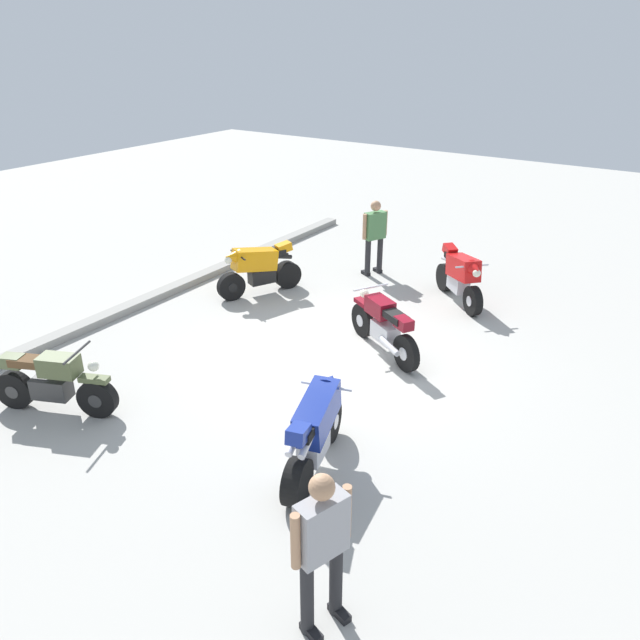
# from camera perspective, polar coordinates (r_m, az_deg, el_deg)

# --- Properties ---
(ground_plane) EXTENTS (40.00, 40.00, 0.00)m
(ground_plane) POSITION_cam_1_polar(r_m,az_deg,el_deg) (10.81, 1.40, -3.56)
(ground_plane) COLOR #ADAAA3
(curb_edge) EXTENTS (14.00, 0.30, 0.15)m
(curb_edge) POSITION_cam_1_polar(r_m,az_deg,el_deg) (13.56, -15.20, 2.07)
(curb_edge) COLOR gray
(curb_edge) RESTS_ON ground
(motorcycle_maroon_cruiser) EXTENTS (1.14, 1.88, 1.09)m
(motorcycle_maroon_cruiser) POSITION_cam_1_polar(r_m,az_deg,el_deg) (10.83, 5.93, -0.54)
(motorcycle_maroon_cruiser) COLOR black
(motorcycle_maroon_cruiser) RESTS_ON ground
(motorcycle_blue_sportbike) EXTENTS (1.93, 0.85, 1.14)m
(motorcycle_blue_sportbike) POSITION_cam_1_polar(r_m,az_deg,el_deg) (7.96, -0.45, -10.13)
(motorcycle_blue_sportbike) COLOR black
(motorcycle_blue_sportbike) RESTS_ON ground
(motorcycle_orange_sportbike) EXTENTS (1.85, 1.04, 1.14)m
(motorcycle_orange_sportbike) POSITION_cam_1_polar(r_m,az_deg,el_deg) (13.31, -5.68, 4.83)
(motorcycle_orange_sportbike) COLOR black
(motorcycle_orange_sportbike) RESTS_ON ground
(motorcycle_red_sportbike) EXTENTS (1.48, 1.55, 1.14)m
(motorcycle_red_sportbike) POSITION_cam_1_polar(r_m,az_deg,el_deg) (13.15, 12.86, 4.04)
(motorcycle_red_sportbike) COLOR black
(motorcycle_red_sportbike) RESTS_ON ground
(motorcycle_olive_vintage) EXTENTS (0.98, 1.85, 1.07)m
(motorcycle_olive_vintage) POSITION_cam_1_polar(r_m,az_deg,el_deg) (9.96, -23.48, -5.37)
(motorcycle_olive_vintage) COLOR black
(motorcycle_olive_vintage) RESTS_ON ground
(person_in_green_shirt) EXTENTS (0.65, 0.47, 1.76)m
(person_in_green_shirt) POSITION_cam_1_polar(r_m,az_deg,el_deg) (14.29, 5.08, 8.06)
(person_in_green_shirt) COLOR #262628
(person_in_green_shirt) RESTS_ON ground
(person_in_gray_shirt) EXTENTS (0.67, 0.43, 1.76)m
(person_in_gray_shirt) POSITION_cam_1_polar(r_m,az_deg,el_deg) (5.91, 0.18, -19.85)
(person_in_gray_shirt) COLOR #262628
(person_in_gray_shirt) RESTS_ON ground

